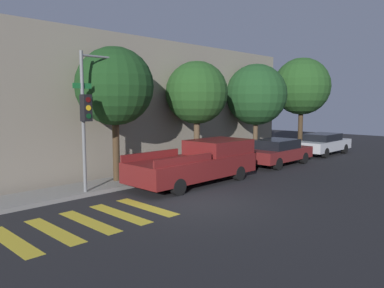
# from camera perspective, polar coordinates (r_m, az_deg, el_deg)

# --- Properties ---
(ground_plane) EXTENTS (60.00, 60.00, 0.00)m
(ground_plane) POSITION_cam_1_polar(r_m,az_deg,el_deg) (12.23, 0.74, -8.97)
(ground_plane) COLOR black
(sidewalk) EXTENTS (26.00, 1.79, 0.14)m
(sidewalk) POSITION_cam_1_polar(r_m,az_deg,el_deg) (15.24, -10.60, -5.73)
(sidewalk) COLOR gray
(sidewalk) RESTS_ON ground
(building_row) EXTENTS (26.00, 6.00, 6.17)m
(building_row) POSITION_cam_1_polar(r_m,az_deg,el_deg) (18.58, -18.52, 5.58)
(building_row) COLOR gray
(building_row) RESTS_ON ground
(crosswalk) EXTENTS (4.46, 2.60, 0.00)m
(crosswalk) POSITION_cam_1_polar(r_m,az_deg,el_deg) (10.76, -15.48, -11.35)
(crosswalk) COLOR gold
(crosswalk) RESTS_ON ground
(traffic_light_pole) EXTENTS (1.95, 0.56, 4.96)m
(traffic_light_pole) POSITION_cam_1_polar(r_m,az_deg,el_deg) (13.39, -14.88, 6.49)
(traffic_light_pole) COLOR slate
(traffic_light_pole) RESTS_ON ground
(pickup_truck) EXTENTS (5.64, 2.12, 1.66)m
(pickup_truck) POSITION_cam_1_polar(r_m,az_deg,el_deg) (15.16, 1.14, -2.74)
(pickup_truck) COLOR maroon
(pickup_truck) RESTS_ON ground
(sedan_near_corner) EXTENTS (4.22, 1.88, 1.34)m
(sedan_near_corner) POSITION_cam_1_polar(r_m,az_deg,el_deg) (19.87, 12.82, -1.11)
(sedan_near_corner) COLOR maroon
(sedan_near_corner) RESTS_ON ground
(sedan_middle) EXTENTS (4.47, 1.77, 1.32)m
(sedan_middle) POSITION_cam_1_polar(r_m,az_deg,el_deg) (24.62, 19.36, 0.09)
(sedan_middle) COLOR #B7BABF
(sedan_middle) RESTS_ON ground
(tree_near_corner) EXTENTS (3.04, 3.04, 5.38)m
(tree_near_corner) POSITION_cam_1_polar(r_m,az_deg,el_deg) (14.98, -11.70, 8.55)
(tree_near_corner) COLOR #42301E
(tree_near_corner) RESTS_ON ground
(tree_midblock) EXTENTS (2.98, 2.98, 5.19)m
(tree_midblock) POSITION_cam_1_polar(r_m,az_deg,el_deg) (18.01, 0.74, 7.78)
(tree_midblock) COLOR brown
(tree_midblock) RESTS_ON ground
(tree_far_end) EXTENTS (3.48, 3.48, 5.42)m
(tree_far_end) POSITION_cam_1_polar(r_m,az_deg,el_deg) (21.87, 9.75, 7.40)
(tree_far_end) COLOR brown
(tree_far_end) RESTS_ON ground
(tree_behind_truck) EXTENTS (3.80, 3.80, 6.21)m
(tree_behind_truck) POSITION_cam_1_polar(r_m,az_deg,el_deg) (26.46, 16.37, 8.40)
(tree_behind_truck) COLOR #42301E
(tree_behind_truck) RESTS_ON ground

